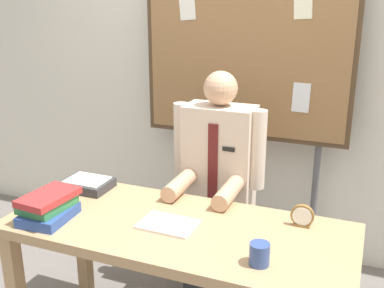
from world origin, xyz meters
name	(u,v)px	position (x,y,z in m)	size (l,w,h in m)	color
back_wall	(253,64)	(0.00, 1.30, 1.35)	(6.40, 0.08, 2.70)	silver
desk	(178,244)	(0.00, 0.00, 0.66)	(1.65, 0.70, 0.76)	tan
person	(218,197)	(0.00, 0.59, 0.65)	(0.55, 0.56, 1.40)	#2D2D33
bulletin_board	(246,52)	(0.00, 1.10, 1.45)	(1.37, 0.09, 2.06)	#4C3823
book_stack	(48,207)	(-0.61, -0.17, 0.82)	(0.23, 0.30, 0.13)	#2D4C99
open_notebook	(168,224)	(-0.04, -0.02, 0.76)	(0.27, 0.19, 0.01)	silver
desk_clock	(302,217)	(0.55, 0.21, 0.81)	(0.11, 0.04, 0.11)	olive
coffee_mug	(259,254)	(0.44, -0.18, 0.80)	(0.08, 0.08, 0.09)	#334C8C
paper_tray	(87,184)	(-0.65, 0.21, 0.79)	(0.26, 0.20, 0.06)	#333338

